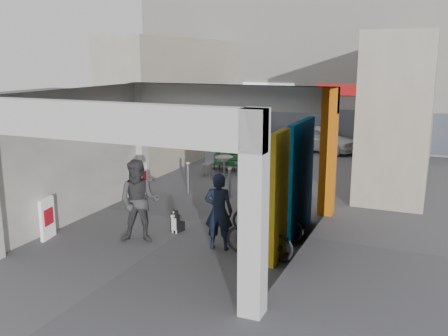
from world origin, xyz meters
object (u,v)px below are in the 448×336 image
at_px(bicycle_rear, 259,236).
at_px(white_van, 320,138).
at_px(bicycle_front, 267,219).
at_px(man_elderly, 253,193).
at_px(border_collie, 176,223).
at_px(cafe_set, 224,166).
at_px(man_with_dog, 219,212).
at_px(produce_stand, 229,161).
at_px(man_crates, 294,149).
at_px(man_back_turned, 139,202).

relative_size(bicycle_rear, white_van, 0.45).
bearing_deg(bicycle_front, man_elderly, 42.56).
bearing_deg(border_collie, bicycle_rear, -8.86).
bearing_deg(border_collie, cafe_set, 110.53).
relative_size(man_with_dog, man_elderly, 1.10).
xyz_separation_m(border_collie, man_with_dog, (1.42, -0.62, 0.65)).
bearing_deg(man_with_dog, bicycle_front, -137.51).
relative_size(cafe_set, border_collie, 2.32).
relative_size(bicycle_front, white_van, 0.52).
height_order(produce_stand, border_collie, produce_stand).
bearing_deg(bicycle_rear, white_van, 13.99).
xyz_separation_m(man_crates, bicycle_rear, (1.55, -8.55, -0.37)).
height_order(man_crates, bicycle_front, man_crates).
distance_m(man_back_turned, white_van, 13.26).
distance_m(man_back_turned, bicycle_front, 3.06).
xyz_separation_m(border_collie, white_van, (0.88, 12.25, 0.37)).
xyz_separation_m(man_back_turned, man_elderly, (1.95, 2.40, -0.18)).
relative_size(cafe_set, white_van, 0.40).
distance_m(cafe_set, bicycle_rear, 8.01).
bearing_deg(produce_stand, man_back_turned, -64.09).
xyz_separation_m(man_back_turned, bicycle_rear, (2.89, 0.19, -0.50)).
height_order(border_collie, bicycle_front, bicycle_front).
distance_m(cafe_set, border_collie, 6.45).
distance_m(border_collie, man_crates, 7.88).
bearing_deg(bicycle_front, border_collie, 108.55).
height_order(cafe_set, man_elderly, man_elderly).
relative_size(man_crates, bicycle_front, 0.91).
relative_size(man_elderly, bicycle_front, 0.86).
xyz_separation_m(border_collie, bicycle_front, (2.21, 0.47, 0.25)).
bearing_deg(bicycle_front, white_van, 13.10).
bearing_deg(man_crates, border_collie, 89.24).
relative_size(border_collie, man_with_dog, 0.34).
height_order(man_elderly, man_crates, man_crates).
bearing_deg(bicycle_rear, border_collie, 80.22).
bearing_deg(man_with_dog, man_back_turned, -2.14).
bearing_deg(man_elderly, bicycle_rear, -61.61).
relative_size(cafe_set, man_back_turned, 0.72).
xyz_separation_m(produce_stand, border_collie, (1.51, -7.05, -0.08)).
relative_size(man_back_turned, man_elderly, 1.22).
bearing_deg(border_collie, man_elderly, 52.96).
distance_m(man_elderly, bicycle_front, 1.28).
relative_size(border_collie, white_van, 0.17).
xyz_separation_m(man_with_dog, bicycle_rear, (1.00, -0.12, -0.40)).
height_order(cafe_set, bicycle_front, bicycle_front).
bearing_deg(bicycle_rear, man_with_dog, 90.12).
height_order(man_back_turned, man_elderly, man_back_turned).
relative_size(cafe_set, bicycle_rear, 0.87).
height_order(bicycle_rear, white_van, white_van).
bearing_deg(border_collie, produce_stand, 110.20).
xyz_separation_m(border_collie, man_back_turned, (-0.47, -0.93, 0.75)).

